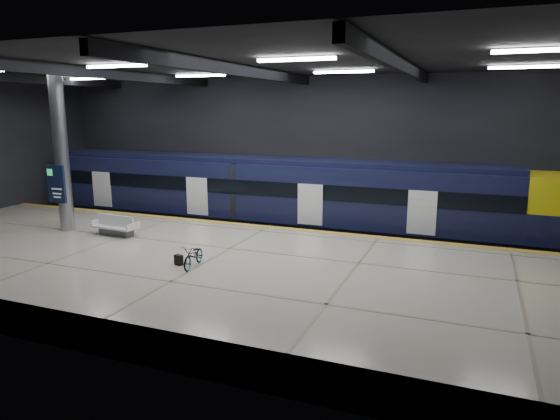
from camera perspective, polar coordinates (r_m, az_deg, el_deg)
The scene contains 10 objects.
ground at distance 20.43m, azimuth -4.38°, elevation -6.62°, with size 30.00×30.00×0.00m, color black.
room_shell at distance 19.42m, azimuth -4.65°, elevation 9.62°, with size 30.10×16.10×8.05m.
platform at distance 18.16m, azimuth -7.88°, elevation -7.23°, with size 30.00×11.00×1.10m, color #B7AC9B.
safety_strip at distance 22.54m, azimuth -1.37°, elevation -1.93°, with size 30.00×0.40×0.01m, color gold.
rails at distance 25.26m, azimuth 1.07°, elevation -2.83°, with size 30.00×1.52×0.16m.
train at distance 24.72m, azimuth 1.83°, elevation 1.54°, with size 29.40×2.84×3.79m.
bench at distance 22.12m, azimuth -18.23°, elevation -1.98°, with size 2.02×0.95×0.87m.
bicycle at distance 17.12m, azimuth -9.84°, elevation -5.17°, with size 0.52×1.49×0.78m, color #99999E.
pannier_bag at distance 17.49m, azimuth -11.50°, elevation -5.61°, with size 0.30×0.18×0.35m, color black.
info_column at distance 23.38m, azimuth -23.76°, elevation 5.93°, with size 0.90×0.78×6.90m.
Camera 1 is at (8.56, -17.42, 6.38)m, focal length 32.00 mm.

